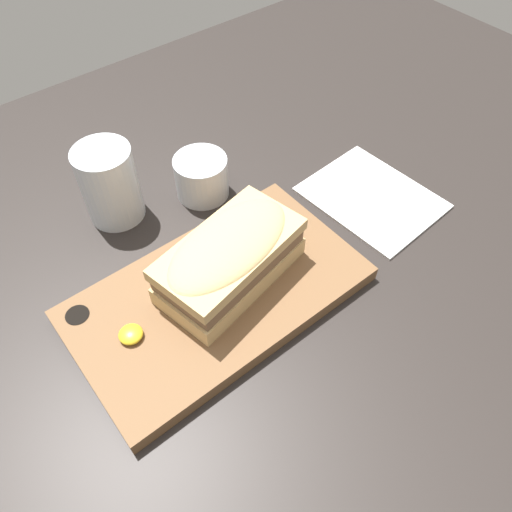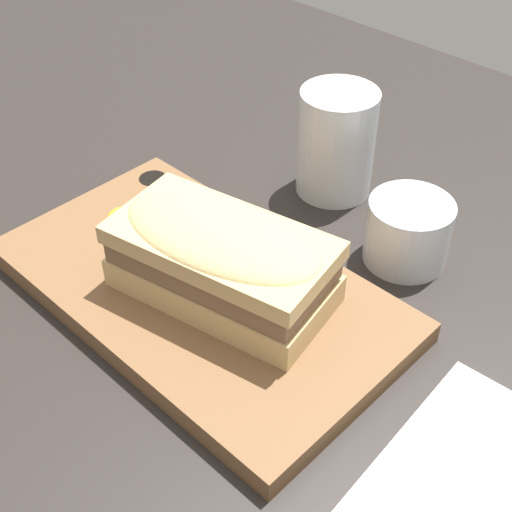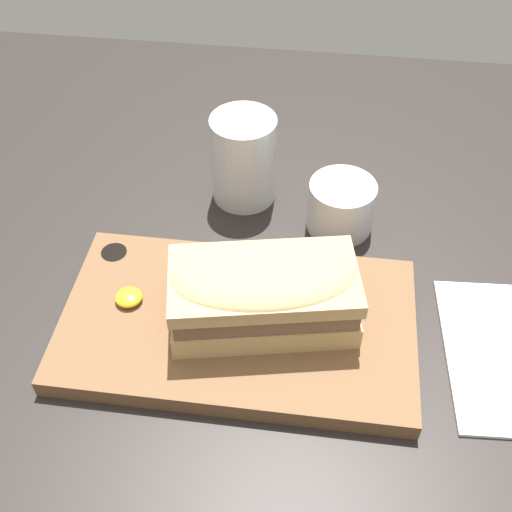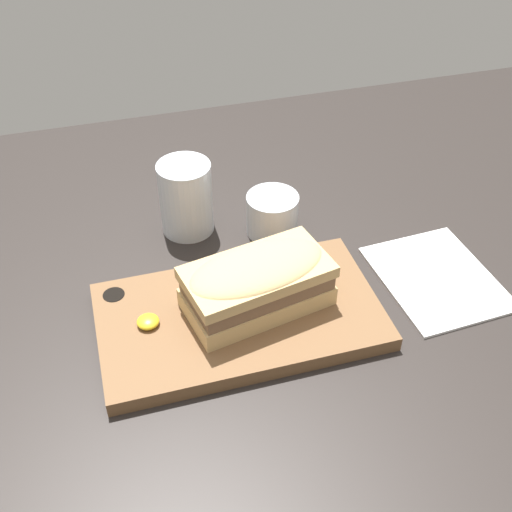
% 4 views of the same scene
% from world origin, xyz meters
% --- Properties ---
extents(dining_table, '(1.81, 1.24, 0.02)m').
position_xyz_m(dining_table, '(0.00, 0.00, 0.01)').
color(dining_table, '#282321').
rests_on(dining_table, ground).
extents(serving_board, '(0.35, 0.20, 0.02)m').
position_xyz_m(serving_board, '(0.04, 0.05, 0.03)').
color(serving_board, brown).
rests_on(serving_board, dining_table).
extents(sandwich, '(0.19, 0.12, 0.07)m').
position_xyz_m(sandwich, '(0.06, 0.06, 0.08)').
color(sandwich, tan).
rests_on(sandwich, serving_board).
extents(mustard_dollop, '(0.03, 0.03, 0.01)m').
position_xyz_m(mustard_dollop, '(-0.07, 0.06, 0.05)').
color(mustard_dollop, gold).
rests_on(mustard_dollop, serving_board).
extents(water_glass, '(0.08, 0.08, 0.11)m').
position_xyz_m(water_glass, '(0.01, 0.26, 0.07)').
color(water_glass, silver).
rests_on(water_glass, dining_table).
extents(wine_glass, '(0.08, 0.08, 0.06)m').
position_xyz_m(wine_glass, '(0.13, 0.22, 0.05)').
color(wine_glass, silver).
rests_on(wine_glass, dining_table).
extents(napkin, '(0.16, 0.19, 0.00)m').
position_xyz_m(napkin, '(0.32, 0.05, 0.02)').
color(napkin, white).
rests_on(napkin, dining_table).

